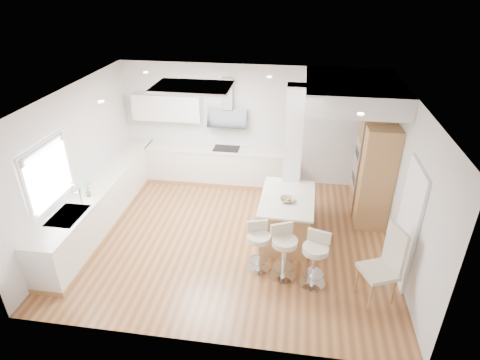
% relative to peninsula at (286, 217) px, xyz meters
% --- Properties ---
extents(ground, '(6.00, 6.00, 0.00)m').
position_rel_peninsula_xyz_m(ground, '(-1.02, -0.17, -0.46)').
color(ground, '#A1673B').
rests_on(ground, ground).
extents(ceiling, '(6.00, 5.00, 0.02)m').
position_rel_peninsula_xyz_m(ceiling, '(-1.02, -0.17, -0.46)').
color(ceiling, silver).
rests_on(ceiling, ground).
extents(wall_back, '(6.00, 0.04, 2.80)m').
position_rel_peninsula_xyz_m(wall_back, '(-1.02, 2.33, 0.94)').
color(wall_back, silver).
rests_on(wall_back, ground).
extents(wall_left, '(0.04, 5.00, 2.80)m').
position_rel_peninsula_xyz_m(wall_left, '(-4.02, -0.17, 0.94)').
color(wall_left, silver).
rests_on(wall_left, ground).
extents(wall_right, '(0.04, 5.00, 2.80)m').
position_rel_peninsula_xyz_m(wall_right, '(1.98, -0.17, 0.94)').
color(wall_right, silver).
rests_on(wall_right, ground).
extents(skylight, '(4.10, 2.10, 0.06)m').
position_rel_peninsula_xyz_m(skylight, '(-1.81, 0.43, 2.31)').
color(skylight, white).
rests_on(skylight, ground).
extents(window_left, '(0.06, 1.28, 1.07)m').
position_rel_peninsula_xyz_m(window_left, '(-3.97, -1.07, 1.24)').
color(window_left, silver).
rests_on(window_left, ground).
extents(doorway_right, '(0.05, 1.00, 2.10)m').
position_rel_peninsula_xyz_m(doorway_right, '(1.96, -0.77, 0.54)').
color(doorway_right, '#3F3631').
rests_on(doorway_right, ground).
extents(counter_left, '(0.63, 4.50, 1.35)m').
position_rel_peninsula_xyz_m(counter_left, '(-3.72, 0.06, 0.00)').
color(counter_left, '#B5834D').
rests_on(counter_left, ground).
extents(counter_back, '(3.62, 0.63, 2.50)m').
position_rel_peninsula_xyz_m(counter_back, '(-1.93, 2.06, 0.24)').
color(counter_back, '#B5834D').
rests_on(counter_back, ground).
extents(pillar, '(0.35, 0.35, 2.80)m').
position_rel_peninsula_xyz_m(pillar, '(0.03, 0.78, 0.94)').
color(pillar, white).
rests_on(pillar, ground).
extents(soffit, '(1.78, 2.20, 0.40)m').
position_rel_peninsula_xyz_m(soffit, '(1.08, 1.23, 2.14)').
color(soffit, silver).
rests_on(soffit, ground).
extents(oven_column, '(0.63, 1.21, 2.10)m').
position_rel_peninsula_xyz_m(oven_column, '(1.66, 1.06, 0.59)').
color(oven_column, '#B5834D').
rests_on(oven_column, ground).
extents(peninsula, '(1.03, 1.52, 0.97)m').
position_rel_peninsula_xyz_m(peninsula, '(0.00, 0.00, 0.00)').
color(peninsula, '#B5834D').
rests_on(peninsula, ground).
extents(bar_stool_a, '(0.51, 0.51, 0.91)m').
position_rel_peninsula_xyz_m(bar_stool_a, '(-0.43, -0.99, 0.06)').
color(bar_stool_a, silver).
rests_on(bar_stool_a, ground).
extents(bar_stool_b, '(0.58, 0.58, 0.98)m').
position_rel_peninsula_xyz_m(bar_stool_b, '(0.01, -1.12, 0.09)').
color(bar_stool_b, silver).
rests_on(bar_stool_b, ground).
extents(bar_stool_c, '(0.54, 0.54, 0.97)m').
position_rel_peninsula_xyz_m(bar_stool_c, '(0.51, -1.23, 0.09)').
color(bar_stool_c, silver).
rests_on(bar_stool_c, ground).
extents(dining_chair, '(0.66, 0.66, 1.30)m').
position_rel_peninsula_xyz_m(dining_chair, '(1.58, -1.36, 0.24)').
color(dining_chair, beige).
rests_on(dining_chair, ground).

